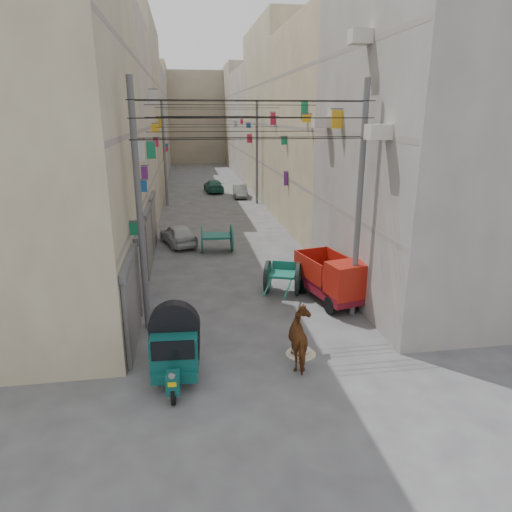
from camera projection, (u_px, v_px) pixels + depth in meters
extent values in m
plane|color=#444447|center=(293.00, 434.00, 10.30)|extent=(140.00, 140.00, 0.00)
cube|color=#B6AD8A|center=(0.00, 127.00, 14.74)|extent=(8.00, 10.00, 13.00)
cube|color=gray|center=(131.00, 223.00, 16.29)|extent=(0.25, 9.80, 0.18)
cube|color=gray|center=(124.00, 136.00, 15.40)|extent=(0.25, 9.80, 0.18)
cube|color=gray|center=(116.00, 39.00, 14.52)|extent=(0.25, 9.80, 0.18)
cube|color=#B5A89B|center=(76.00, 132.00, 25.27)|extent=(8.00, 12.00, 12.00)
cube|color=gray|center=(151.00, 181.00, 26.67)|extent=(0.25, 11.76, 0.18)
cube|color=gray|center=(147.00, 128.00, 25.79)|extent=(0.25, 11.76, 0.18)
cube|color=gray|center=(143.00, 71.00, 24.90)|extent=(0.25, 11.76, 0.18)
cube|color=tan|center=(109.00, 114.00, 37.25)|extent=(8.00, 14.00, 14.00)
cube|color=gray|center=(161.00, 160.00, 38.94)|extent=(0.25, 13.72, 0.18)
cube|color=gray|center=(158.00, 124.00, 38.06)|extent=(0.25, 13.72, 0.18)
cube|color=gray|center=(156.00, 85.00, 37.17)|extent=(0.25, 13.72, 0.18)
cube|color=gray|center=(129.00, 124.00, 50.79)|extent=(8.00, 14.00, 11.80)
cube|color=gray|center=(166.00, 149.00, 52.16)|extent=(0.25, 13.72, 0.18)
cube|color=gray|center=(164.00, 121.00, 51.27)|extent=(0.25, 13.72, 0.18)
cube|color=gray|center=(163.00, 93.00, 50.38)|extent=(0.25, 13.72, 0.18)
cube|color=tan|center=(139.00, 116.00, 62.81)|extent=(8.00, 12.00, 13.50)
cube|color=gray|center=(169.00, 142.00, 64.43)|extent=(0.25, 11.76, 0.18)
cube|color=gray|center=(168.00, 120.00, 63.54)|extent=(0.25, 11.76, 0.18)
cube|color=gray|center=(166.00, 97.00, 62.65)|extent=(0.25, 11.76, 0.18)
cube|color=gray|center=(456.00, 126.00, 17.10)|extent=(8.00, 10.00, 13.00)
cube|color=gray|center=(351.00, 215.00, 17.51)|extent=(0.25, 9.80, 0.18)
cube|color=gray|center=(357.00, 135.00, 16.62)|extent=(0.25, 9.80, 0.18)
cube|color=gray|center=(362.00, 45.00, 15.73)|extent=(0.25, 9.80, 0.18)
cube|color=tan|center=(352.00, 130.00, 27.63)|extent=(8.00, 12.00, 12.00)
cube|color=gray|center=(288.00, 178.00, 27.89)|extent=(0.25, 11.76, 0.18)
cube|color=gray|center=(289.00, 127.00, 27.00)|extent=(0.25, 11.76, 0.18)
cube|color=gray|center=(290.00, 73.00, 26.11)|extent=(0.25, 11.76, 0.18)
cube|color=#B6AD8A|center=(300.00, 114.00, 39.61)|extent=(8.00, 14.00, 14.00)
cube|color=gray|center=(256.00, 159.00, 40.16)|extent=(0.25, 13.72, 0.18)
cube|color=gray|center=(256.00, 123.00, 39.27)|extent=(0.25, 13.72, 0.18)
cube|color=gray|center=(256.00, 86.00, 38.38)|extent=(0.25, 13.72, 0.18)
cube|color=#B5A89B|center=(270.00, 124.00, 53.14)|extent=(8.00, 14.00, 11.80)
cube|color=gray|center=(237.00, 148.00, 53.37)|extent=(0.25, 13.72, 0.18)
cube|color=gray|center=(237.00, 121.00, 52.48)|extent=(0.25, 13.72, 0.18)
cube|color=gray|center=(237.00, 94.00, 51.60)|extent=(0.25, 13.72, 0.18)
cube|color=tan|center=(253.00, 116.00, 65.16)|extent=(8.00, 12.00, 13.50)
cube|color=gray|center=(227.00, 142.00, 65.64)|extent=(0.25, 11.76, 0.18)
cube|color=gray|center=(227.00, 120.00, 64.75)|extent=(0.25, 11.76, 0.18)
cube|color=gray|center=(226.00, 98.00, 63.87)|extent=(0.25, 11.76, 0.18)
cube|color=tan|center=(196.00, 118.00, 70.66)|extent=(22.00, 10.00, 13.00)
cube|color=#4E4F53|center=(132.00, 307.00, 13.86)|extent=(0.12, 3.00, 2.60)
cube|color=#525154|center=(129.00, 262.00, 13.44)|extent=(0.18, 3.20, 0.25)
cube|color=#4E4F53|center=(142.00, 268.00, 17.36)|extent=(0.12, 3.00, 2.60)
cube|color=#525154|center=(140.00, 231.00, 16.93)|extent=(0.18, 3.20, 0.25)
cube|color=#4E4F53|center=(149.00, 243.00, 20.85)|extent=(0.12, 3.00, 2.60)
cube|color=#525154|center=(147.00, 212.00, 20.42)|extent=(0.18, 3.20, 0.25)
cube|color=#4E4F53|center=(153.00, 224.00, 24.43)|extent=(0.12, 3.00, 2.60)
cube|color=#525154|center=(152.00, 197.00, 24.01)|extent=(0.18, 3.20, 0.25)
cube|color=#154D99|center=(248.00, 125.00, 41.44)|extent=(0.38, 0.08, 0.41)
cube|color=navy|center=(167.00, 147.00, 47.93)|extent=(0.27, 0.08, 0.71)
cube|color=#178052|center=(137.00, 229.00, 14.81)|extent=(0.44, 0.08, 0.42)
cube|color=#178052|center=(151.00, 150.00, 23.12)|extent=(0.45, 0.08, 0.84)
cube|color=#BDBDBD|center=(235.00, 124.00, 51.46)|extent=(0.41, 0.08, 0.59)
cube|color=#154D99|center=(142.00, 186.00, 17.69)|extent=(0.38, 0.08, 0.44)
cube|color=#C71A42|center=(249.00, 139.00, 41.07)|extent=(0.43, 0.08, 0.72)
cube|color=#C71A42|center=(242.00, 122.00, 46.41)|extent=(0.28, 0.08, 0.44)
cube|color=#BDBDBD|center=(153.00, 97.00, 26.30)|extent=(0.48, 0.08, 0.84)
cube|color=#C71A42|center=(166.00, 149.00, 44.58)|extent=(0.31, 0.08, 0.44)
cube|color=#178052|center=(284.00, 141.00, 27.21)|extent=(0.35, 0.08, 0.45)
cube|color=#C71A42|center=(273.00, 119.00, 30.27)|extent=(0.34, 0.08, 0.79)
cube|color=#64217B|center=(145.00, 173.00, 19.74)|extent=(0.28, 0.08, 0.52)
cube|color=gold|center=(160.00, 123.00, 35.83)|extent=(0.28, 0.08, 0.74)
cube|color=#64217B|center=(286.00, 179.00, 27.38)|extent=(0.26, 0.08, 0.80)
cube|color=#64217B|center=(338.00, 120.00, 17.72)|extent=(0.34, 0.08, 0.55)
cube|color=#BDBDBD|center=(138.00, 151.00, 16.13)|extent=(0.47, 0.08, 0.67)
cube|color=gold|center=(155.00, 128.00, 27.88)|extent=(0.40, 0.08, 0.47)
cube|color=#C71A42|center=(156.00, 142.00, 28.63)|extent=(0.32, 0.08, 0.55)
cube|color=gold|center=(307.00, 118.00, 21.83)|extent=(0.47, 0.08, 0.35)
cube|color=#178052|center=(304.00, 111.00, 22.53)|extent=(0.32, 0.08, 0.89)
cube|color=gold|center=(337.00, 119.00, 17.63)|extent=(0.44, 0.08, 0.69)
cube|color=#C71A42|center=(127.00, 243.00, 14.47)|extent=(0.10, 3.20, 0.80)
cube|color=navy|center=(147.00, 196.00, 22.97)|extent=(0.10, 3.20, 0.80)
cube|color=gold|center=(159.00, 169.00, 34.29)|extent=(0.10, 3.20, 0.80)
cube|color=navy|center=(164.00, 156.00, 45.62)|extent=(0.10, 3.20, 0.80)
cube|color=navy|center=(370.00, 233.00, 15.67)|extent=(0.10, 3.20, 0.80)
cube|color=#BDBDBD|center=(304.00, 192.00, 24.16)|extent=(0.10, 3.20, 0.80)
cube|color=#178052|center=(265.00, 167.00, 35.49)|extent=(0.10, 3.20, 0.80)
cube|color=gold|center=(245.00, 155.00, 46.82)|extent=(0.10, 3.20, 0.80)
cube|color=#B9B3A6|center=(378.00, 132.00, 13.66)|extent=(0.70, 0.55, 0.45)
cube|color=#B9B3A6|center=(321.00, 122.00, 19.26)|extent=(0.70, 0.55, 0.45)
cube|color=#B9B3A6|center=(360.00, 37.00, 14.69)|extent=(0.70, 0.55, 0.45)
cylinder|color=#525154|center=(140.00, 212.00, 14.24)|extent=(0.20, 0.20, 8.00)
cylinder|color=#525154|center=(359.00, 205.00, 15.31)|extent=(0.20, 0.20, 8.00)
cylinder|color=#525154|center=(164.00, 154.00, 35.01)|extent=(0.20, 0.20, 8.00)
cylinder|color=#525154|center=(257.00, 153.00, 36.07)|extent=(0.20, 0.20, 8.00)
cylinder|color=black|center=(256.00, 139.00, 13.65)|extent=(7.40, 0.02, 0.02)
cylinder|color=black|center=(256.00, 118.00, 13.47)|extent=(7.40, 0.02, 0.02)
cylinder|color=black|center=(256.00, 100.00, 13.33)|extent=(7.40, 0.02, 0.02)
cylinder|color=black|center=(251.00, 137.00, 14.60)|extent=(7.40, 0.02, 0.02)
cylinder|color=black|center=(251.00, 118.00, 14.42)|extent=(7.40, 0.02, 0.02)
cylinder|color=black|center=(251.00, 101.00, 14.27)|extent=(7.40, 0.02, 0.02)
cylinder|color=black|center=(233.00, 132.00, 19.79)|extent=(7.40, 0.02, 0.02)
cylinder|color=black|center=(232.00, 117.00, 19.61)|extent=(7.40, 0.02, 0.02)
cylinder|color=black|center=(232.00, 105.00, 19.46)|extent=(7.40, 0.02, 0.02)
cylinder|color=black|center=(219.00, 127.00, 27.34)|extent=(7.40, 0.02, 0.02)
cylinder|color=black|center=(218.00, 117.00, 27.16)|extent=(7.40, 0.02, 0.02)
cylinder|color=black|center=(218.00, 108.00, 27.01)|extent=(7.40, 0.02, 0.02)
cylinder|color=black|center=(211.00, 124.00, 34.89)|extent=(7.40, 0.02, 0.02)
cylinder|color=black|center=(210.00, 116.00, 34.71)|extent=(7.40, 0.02, 0.02)
cylinder|color=black|center=(210.00, 109.00, 34.56)|extent=(7.40, 0.02, 0.02)
cylinder|color=black|center=(174.00, 394.00, 11.29)|extent=(0.14, 0.53, 0.53)
cylinder|color=black|center=(160.00, 359.00, 12.95)|extent=(0.14, 0.53, 0.53)
cylinder|color=black|center=(197.00, 357.00, 13.05)|extent=(0.14, 0.53, 0.53)
cube|color=#0D4945|center=(177.00, 362.00, 12.40)|extent=(1.28, 1.86, 0.26)
cube|color=#0D4945|center=(173.00, 383.00, 11.25)|extent=(0.35, 0.44, 0.52)
cylinder|color=silver|center=(172.00, 376.00, 10.94)|extent=(0.17, 0.06, 0.17)
cube|color=#DEBD0C|center=(172.00, 385.00, 10.99)|extent=(0.21, 0.04, 0.11)
cube|color=#0D4945|center=(176.00, 343.00, 12.29)|extent=(1.32, 1.67, 0.90)
cube|color=black|center=(173.00, 351.00, 11.44)|extent=(1.09, 0.12, 0.52)
cube|color=black|center=(152.00, 341.00, 12.20)|extent=(0.10, 1.13, 0.61)
cube|color=black|center=(199.00, 339.00, 12.32)|extent=(0.10, 1.13, 0.61)
cube|color=silver|center=(174.00, 376.00, 11.62)|extent=(1.18, 0.11, 0.06)
cylinder|color=black|center=(268.00, 277.00, 18.34)|extent=(0.58, 1.30, 1.33)
cylinder|color=#155D4E|center=(268.00, 277.00, 18.34)|extent=(0.50, 1.03, 1.03)
cylinder|color=#525154|center=(268.00, 277.00, 18.34)|extent=(0.25, 0.23, 0.17)
cylinder|color=black|center=(298.00, 279.00, 18.11)|extent=(0.58, 1.30, 1.33)
cylinder|color=#155D4E|center=(298.00, 279.00, 18.11)|extent=(0.50, 1.03, 1.03)
cylinder|color=#525154|center=(298.00, 279.00, 18.11)|extent=(0.25, 0.23, 0.17)
cylinder|color=#525154|center=(283.00, 278.00, 18.22)|extent=(1.23, 0.50, 0.08)
cube|color=#155D4E|center=(283.00, 274.00, 18.17)|extent=(1.29, 1.32, 0.09)
cube|color=#155D4E|center=(284.00, 265.00, 18.56)|extent=(0.96, 0.41, 0.33)
cylinder|color=#155D4E|center=(269.00, 285.00, 17.15)|extent=(0.80, 2.07, 0.07)
cylinder|color=#155D4E|center=(289.00, 287.00, 17.02)|extent=(0.80, 2.07, 0.07)
cylinder|color=black|center=(330.00, 306.00, 16.38)|extent=(0.33, 0.68, 0.66)
cylinder|color=black|center=(302.00, 285.00, 18.33)|extent=(0.33, 0.68, 0.66)
cylinder|color=black|center=(361.00, 300.00, 16.85)|extent=(0.33, 0.68, 0.66)
cylinder|color=black|center=(330.00, 281.00, 18.80)|extent=(0.33, 0.68, 0.66)
cube|color=maroon|center=(330.00, 287.00, 17.53)|extent=(2.16, 3.54, 0.35)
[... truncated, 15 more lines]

